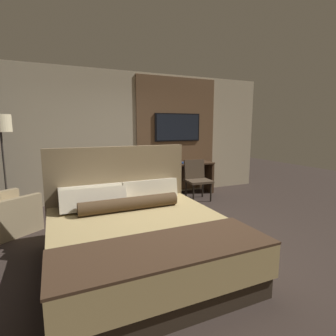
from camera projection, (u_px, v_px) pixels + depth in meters
name	position (u px, v px, depth m)	size (l,w,h in m)	color
ground_plane	(172.00, 242.00, 3.70)	(16.00, 16.00, 0.00)	#332823
wall_back_tv_panel	(130.00, 136.00, 5.88)	(7.20, 0.09, 2.80)	#BCAD8E
bed	(139.00, 237.00, 3.06)	(2.00, 2.12, 1.33)	#33281E
desk	(181.00, 173.00, 6.24)	(1.52, 0.49, 0.76)	#422D1E
tv	(178.00, 127.00, 6.25)	(1.17, 0.04, 0.66)	black
desk_chair	(196.00, 176.00, 5.81)	(0.55, 0.55, 0.88)	#4C3D2D
armchair_by_window	(6.00, 214.00, 3.99)	(0.97, 0.98, 0.82)	#998460
floor_lamp	(1.00, 132.00, 4.23)	(0.34, 0.34, 1.81)	#282623
vase_tall	(165.00, 159.00, 5.98)	(0.11, 0.11, 0.24)	#846647
book	(185.00, 163.00, 6.14)	(0.23, 0.16, 0.03)	navy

